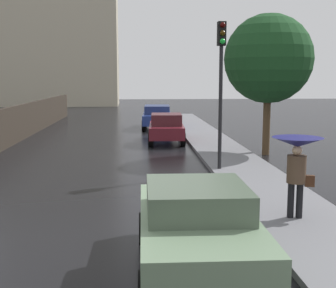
# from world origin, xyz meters

# --- Properties ---
(ground) EXTENTS (120.00, 120.00, 0.00)m
(ground) POSITION_xyz_m (0.00, 0.00, 0.00)
(ground) COLOR black
(sidewalk_strip) EXTENTS (2.20, 60.00, 0.14)m
(sidewalk_strip) POSITION_xyz_m (5.10, 0.00, 0.07)
(sidewalk_strip) COLOR slate
(sidewalk_strip) RESTS_ON ground
(car_green_near_kerb) EXTENTS (1.88, 3.92, 1.44)m
(car_green_near_kerb) POSITION_xyz_m (2.52, -0.94, 0.74)
(car_green_near_kerb) COLOR slate
(car_green_near_kerb) RESTS_ON ground
(car_maroon_mid_road) EXTENTS (1.85, 3.89, 1.41)m
(car_maroon_mid_road) POSITION_xyz_m (2.97, 13.89, 0.72)
(car_maroon_mid_road) COLOR maroon
(car_maroon_mid_road) RESTS_ON ground
(car_blue_far_ahead) EXTENTS (1.95, 4.33, 1.43)m
(car_blue_far_ahead) POSITION_xyz_m (2.80, 20.23, 0.75)
(car_blue_far_ahead) COLOR navy
(car_blue_far_ahead) RESTS_ON ground
(pedestrian_with_umbrella_near) EXTENTS (1.06, 1.06, 1.73)m
(pedestrian_with_umbrella_near) POSITION_xyz_m (4.93, 1.33, 1.51)
(pedestrian_with_umbrella_near) COLOR black
(pedestrian_with_umbrella_near) RESTS_ON sidewalk_strip
(traffic_light) EXTENTS (0.26, 0.39, 4.73)m
(traffic_light) POSITION_xyz_m (4.28, 6.69, 3.39)
(traffic_light) COLOR black
(traffic_light) RESTS_ON sidewalk_strip
(street_tree_near) EXTENTS (3.54, 3.54, 5.63)m
(street_tree_near) POSITION_xyz_m (6.81, 10.13, 3.85)
(street_tree_near) COLOR #4C3823
(street_tree_near) RESTS_ON ground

